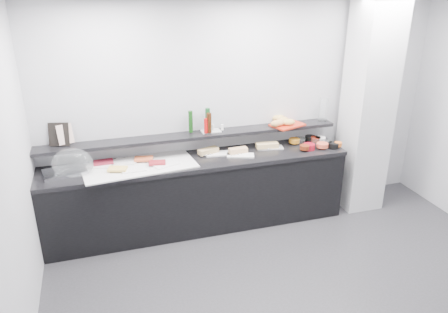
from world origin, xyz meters
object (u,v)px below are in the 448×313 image
object	(u,v)px
cloche_base	(65,172)
carafe	(323,110)
condiment_tray	(211,131)
sandwich_plate_mid	(240,155)
framed_print	(59,134)
bread_tray	(287,125)

from	to	relation	value
cloche_base	carafe	bearing A→B (deg)	-8.00
carafe	condiment_tray	bearing A→B (deg)	179.23
sandwich_plate_mid	cloche_base	bearing A→B (deg)	-163.69
cloche_base	framed_print	xyz separation A→B (m)	(-0.02, 0.22, 0.36)
cloche_base	carafe	xyz separation A→B (m)	(3.18, 0.17, 0.38)
framed_print	condiment_tray	distance (m)	1.72
bread_tray	carafe	size ratio (longest dim) A/B	1.31
bread_tray	carafe	world-z (taller)	carafe
condiment_tray	bread_tray	bearing A→B (deg)	-4.72
condiment_tray	cloche_base	bearing A→B (deg)	-174.94
framed_print	bread_tray	distance (m)	2.70
condiment_tray	bread_tray	xyz separation A→B (m)	(0.98, -0.06, 0.00)
sandwich_plate_mid	framed_print	distance (m)	2.07
condiment_tray	carafe	size ratio (longest dim) A/B	0.77
cloche_base	condiment_tray	world-z (taller)	condiment_tray
sandwich_plate_mid	framed_print	size ratio (longest dim) A/B	1.23
framed_print	bread_tray	world-z (taller)	framed_print
sandwich_plate_mid	framed_print	bearing A→B (deg)	-169.94
sandwich_plate_mid	bread_tray	distance (m)	0.76
bread_tray	carafe	xyz separation A→B (m)	(0.51, 0.04, 0.14)
bread_tray	cloche_base	bearing A→B (deg)	163.91
sandwich_plate_mid	carafe	distance (m)	1.28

